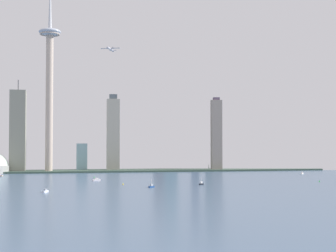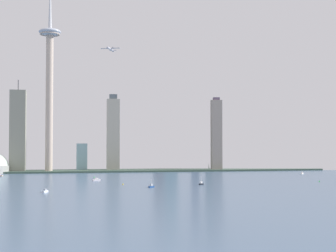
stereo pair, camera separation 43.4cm
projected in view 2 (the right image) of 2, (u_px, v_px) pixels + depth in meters
The scene contains 21 objects.
ground_plane at pixel (228, 200), 463.96m from camera, with size 6000.00×6000.00×0.00m, color slate.
waterfront_pier at pixel (146, 170), 958.26m from camera, with size 693.18×71.75×3.08m, color #40584A.
observation_tower at pixel (50, 73), 919.22m from camera, with size 40.29×40.29×366.19m.
skyscraper_0 at pixel (51, 134), 1022.91m from camera, with size 12.04×22.38×142.28m.
skyscraper_1 at pixel (212, 134), 1016.06m from camera, with size 22.59×24.08×163.30m.
skyscraper_2 at pixel (18, 131), 921.15m from camera, with size 27.75×27.47×169.24m.
skyscraper_3 at pixel (82, 157), 963.73m from camera, with size 20.11×16.98×52.70m.
skyscraper_4 at pixel (159, 142), 1028.31m from camera, with size 17.94×24.14×111.98m.
skyscraper_5 at pixel (171, 137), 1071.15m from camera, with size 26.34×15.14×153.10m.
skyscraper_6 at pixel (216, 135), 972.28m from camera, with size 20.11×12.35×141.86m.
skyscraper_7 at pixel (195, 132), 1042.55m from camera, with size 13.40×12.63×152.80m.
skyscraper_8 at pixel (113, 134), 960.43m from camera, with size 23.97×13.43×146.64m.
boat_0 at pixel (302, 173), 866.21m from camera, with size 7.50×6.37×7.42m.
boat_1 at pixel (201, 184), 637.08m from camera, with size 6.94×5.35×10.65m.
boat_3 at pixel (151, 186), 601.05m from camera, with size 8.08×7.01×10.15m.
boat_4 at pixel (45, 191), 538.57m from camera, with size 6.59×9.58×3.84m.
boat_5 at pixel (96, 180), 704.73m from camera, with size 11.70×7.43×4.35m.
channel_buoy_0 at pixel (123, 184), 640.40m from camera, with size 1.49×1.49×2.79m, color yellow.
channel_buoy_1 at pixel (94, 177), 776.96m from camera, with size 1.93×1.93×2.28m, color green.
channel_buoy_2 at pixel (319, 181), 690.35m from camera, with size 1.99×1.99×2.04m, color green.
airplane at pixel (110, 49), 904.27m from camera, with size 35.15×34.04×8.83m.
Camera 2 is at (-145.13, -446.39, 51.95)m, focal length 53.96 mm.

